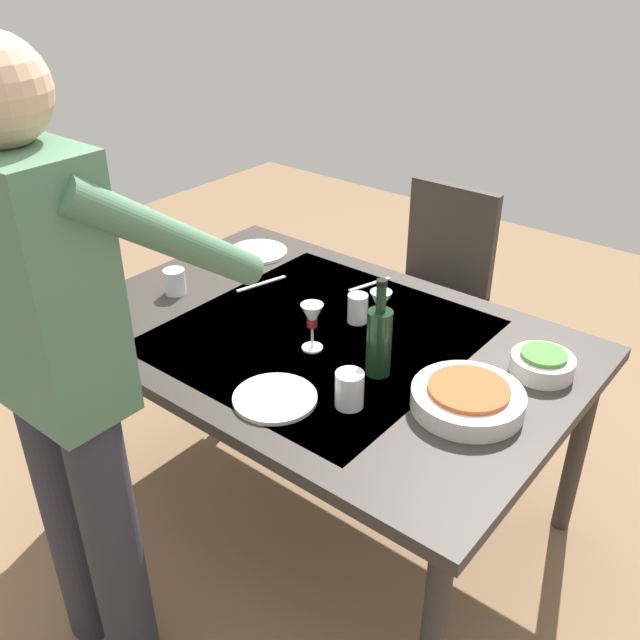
% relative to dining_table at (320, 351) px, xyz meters
% --- Properties ---
extents(ground_plane, '(6.00, 6.00, 0.00)m').
position_rel_dining_table_xyz_m(ground_plane, '(0.00, 0.00, -0.66)').
color(ground_plane, '#846647').
extents(dining_table, '(1.58, 1.06, 0.73)m').
position_rel_dining_table_xyz_m(dining_table, '(0.00, 0.00, 0.00)').
color(dining_table, '#332D28').
rests_on(dining_table, ground_plane).
extents(chair_near, '(0.40, 0.40, 0.91)m').
position_rel_dining_table_xyz_m(chair_near, '(0.10, -0.91, -0.13)').
color(chair_near, black).
rests_on(chair_near, ground_plane).
extents(person_server, '(0.42, 0.61, 1.69)m').
position_rel_dining_table_xyz_m(person_server, '(0.12, 0.79, 0.30)').
color(person_server, '#2D2D38').
rests_on(person_server, ground_plane).
extents(wine_bottle, '(0.07, 0.07, 0.30)m').
position_rel_dining_table_xyz_m(wine_bottle, '(-0.26, 0.06, 0.17)').
color(wine_bottle, black).
rests_on(wine_bottle, dining_table).
extents(wine_glass_left, '(0.07, 0.07, 0.15)m').
position_rel_dining_table_xyz_m(wine_glass_left, '(-0.15, -0.11, 0.17)').
color(wine_glass_left, white).
rests_on(wine_glass_left, dining_table).
extents(wine_glass_right, '(0.07, 0.07, 0.15)m').
position_rel_dining_table_xyz_m(wine_glass_right, '(-0.04, 0.08, 0.17)').
color(wine_glass_right, white).
rests_on(wine_glass_right, dining_table).
extents(water_cup_near_left, '(0.08, 0.08, 0.10)m').
position_rel_dining_table_xyz_m(water_cup_near_left, '(-0.29, 0.24, 0.12)').
color(water_cup_near_left, silver).
rests_on(water_cup_near_left, dining_table).
extents(water_cup_near_right, '(0.07, 0.07, 0.09)m').
position_rel_dining_table_xyz_m(water_cup_near_right, '(0.57, 0.10, 0.11)').
color(water_cup_near_right, silver).
rests_on(water_cup_near_right, dining_table).
extents(water_cup_far_left, '(0.07, 0.07, 0.10)m').
position_rel_dining_table_xyz_m(water_cup_far_left, '(-0.04, -0.14, 0.11)').
color(water_cup_far_left, silver).
rests_on(water_cup_far_left, dining_table).
extents(serving_bowl_pasta, '(0.30, 0.30, 0.07)m').
position_rel_dining_table_xyz_m(serving_bowl_pasta, '(-0.55, 0.05, 0.10)').
color(serving_bowl_pasta, silver).
rests_on(serving_bowl_pasta, dining_table).
extents(side_bowl_salad, '(0.18, 0.18, 0.07)m').
position_rel_dining_table_xyz_m(side_bowl_salad, '(-0.63, -0.23, 0.10)').
color(side_bowl_salad, silver).
rests_on(side_bowl_salad, dining_table).
extents(dinner_plate_near, '(0.23, 0.23, 0.01)m').
position_rel_dining_table_xyz_m(dinner_plate_near, '(-0.13, 0.35, 0.07)').
color(dinner_plate_near, silver).
rests_on(dinner_plate_near, dining_table).
extents(dinner_plate_far, '(0.23, 0.23, 0.01)m').
position_rel_dining_table_xyz_m(dinner_plate_far, '(0.58, -0.33, 0.07)').
color(dinner_plate_far, silver).
rests_on(dinner_plate_far, dining_table).
extents(table_knife, '(0.07, 0.20, 0.00)m').
position_rel_dining_table_xyz_m(table_knife, '(0.38, -0.14, 0.07)').
color(table_knife, silver).
rests_on(table_knife, dining_table).
extents(table_fork, '(0.06, 0.18, 0.00)m').
position_rel_dining_table_xyz_m(table_fork, '(0.08, -0.38, 0.07)').
color(table_fork, silver).
rests_on(table_fork, dining_table).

